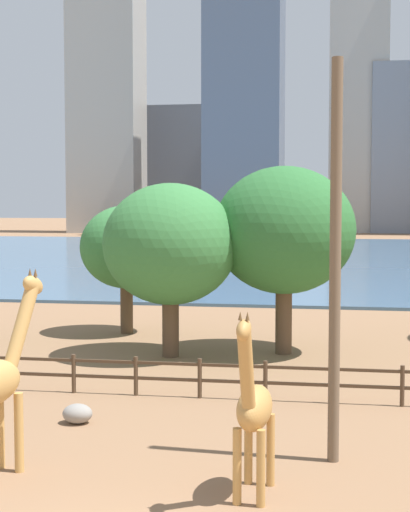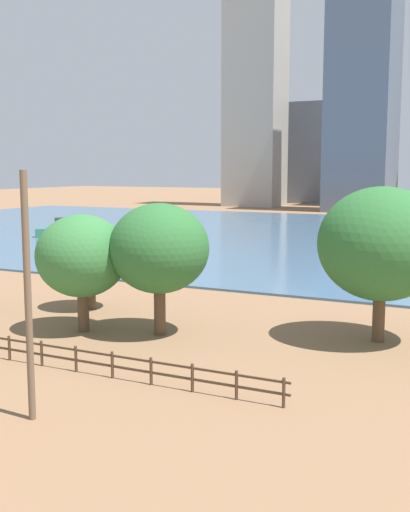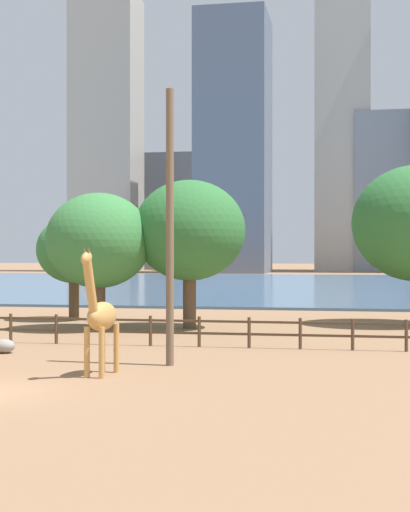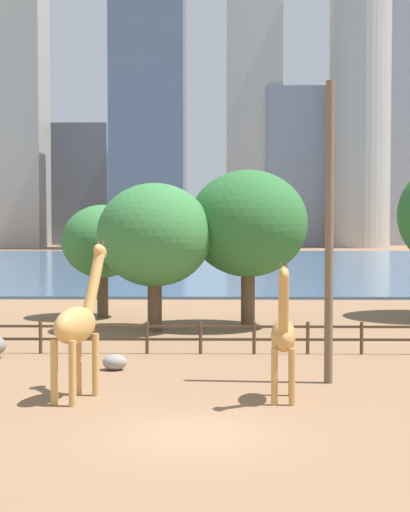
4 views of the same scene
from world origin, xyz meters
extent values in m
plane|color=#8C6647|center=(0.00, 80.00, 0.00)|extent=(400.00, 400.00, 0.00)
cube|color=#476B8C|center=(0.00, 77.00, 0.10)|extent=(180.00, 86.00, 0.20)
cylinder|color=brown|center=(4.18, 6.40, 4.93)|extent=(0.28, 0.28, 9.85)
cylinder|color=#4C3826|center=(-2.28, 12.00, 0.65)|extent=(0.14, 0.14, 1.30)
cylinder|color=#4C3826|center=(-0.13, 12.00, 0.65)|extent=(0.14, 0.14, 1.30)
cylinder|color=#4C3826|center=(2.01, 12.00, 0.65)|extent=(0.14, 0.14, 1.30)
cylinder|color=#4C3826|center=(4.16, 12.00, 0.65)|extent=(0.14, 0.14, 1.30)
cylinder|color=#4C3826|center=(6.30, 12.00, 0.65)|extent=(0.14, 0.14, 1.30)
cylinder|color=#4C3826|center=(8.45, 12.00, 0.65)|extent=(0.14, 0.14, 1.30)
cylinder|color=#4C3826|center=(10.59, 12.00, 0.65)|extent=(0.14, 0.14, 1.30)
cylinder|color=#4C3826|center=(12.74, 12.00, 0.65)|extent=(0.14, 0.14, 1.30)
cube|color=#4C3826|center=(0.00, 12.00, 1.10)|extent=(26.10, 0.08, 0.10)
cube|color=#4C3826|center=(0.00, 12.00, 0.59)|extent=(26.10, 0.08, 0.10)
cylinder|color=brown|center=(2.08, 20.00, 1.42)|extent=(0.70, 0.70, 2.84)
ellipsoid|color=#2D6B33|center=(2.08, 20.00, 5.22)|extent=(5.94, 5.94, 5.35)
cylinder|color=brown|center=(14.14, 24.23, 1.40)|extent=(0.70, 0.70, 2.79)
ellipsoid|color=#2D6B33|center=(14.14, 24.23, 5.67)|extent=(7.20, 7.20, 6.48)
cylinder|color=brown|center=(-5.79, 23.85, 1.22)|extent=(0.61, 0.61, 2.43)
ellipsoid|color=#387A3D|center=(-5.79, 23.85, 4.22)|extent=(4.47, 4.47, 4.02)
cylinder|color=brown|center=(-2.49, 18.57, 1.22)|extent=(0.69, 0.69, 2.45)
ellipsoid|color=#387A3D|center=(-2.49, 18.57, 4.67)|extent=(5.55, 5.55, 5.00)
cube|color=#337259|center=(-38.16, 59.70, 0.82)|extent=(6.14, 5.72, 1.24)
cube|color=#333338|center=(-37.57, 60.21, 2.18)|extent=(2.66, 2.58, 1.48)
cube|color=slate|center=(-33.55, 166.52, 14.15)|extent=(17.09, 8.63, 28.30)
cube|color=#ADA89E|center=(-42.69, 145.44, 30.36)|extent=(14.16, 11.61, 60.71)
cube|color=slate|center=(-12.99, 137.00, 26.20)|extent=(14.21, 15.83, 52.39)
camera|label=1|loc=(4.16, -12.83, 6.40)|focal=55.00mm
camera|label=2|loc=(21.21, -12.39, 9.91)|focal=45.00mm
camera|label=3|loc=(10.53, -20.76, 4.00)|focal=55.00mm
camera|label=4|loc=(0.52, -19.17, 5.28)|focal=55.00mm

